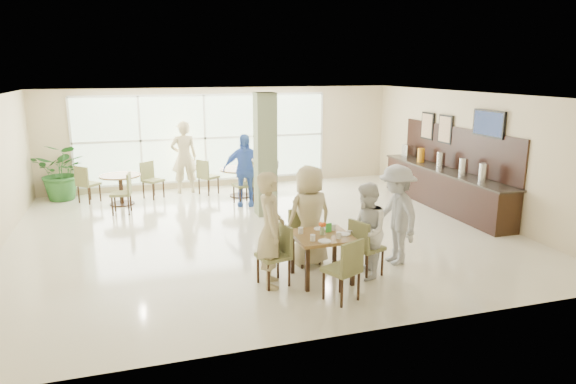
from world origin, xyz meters
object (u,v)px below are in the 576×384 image
object	(u,v)px
teen_right	(366,231)
adult_standing	(184,157)
potted_plant	(62,172)
adult_a	(244,170)
teen_standing	(396,215)
adult_b	(269,166)
main_table	(322,241)
round_table_right	(241,175)
round_table_left	(121,183)
teen_far	(309,216)
teen_left	(271,230)
buffet_counter	(444,185)

from	to	relation	value
teen_right	adult_standing	bearing A→B (deg)	-148.08
potted_plant	adult_a	xyz separation A→B (m)	(4.34, -1.92, 0.15)
teen_standing	adult_a	bearing A→B (deg)	-162.28
adult_a	adult_b	size ratio (longest dim) A/B	1.14
adult_a	adult_standing	size ratio (longest dim) A/B	0.91
main_table	adult_standing	bearing A→B (deg)	102.33
round_table_right	adult_standing	world-z (taller)	adult_standing
round_table_right	adult_a	bearing A→B (deg)	-96.11
round_table_left	adult_a	bearing A→B (deg)	-18.79
potted_plant	teen_far	xyz separation A→B (m)	(4.55, -6.11, 0.13)
round_table_right	teen_left	bearing A→B (deg)	-97.41
teen_far	teen_standing	world-z (taller)	teen_far
adult_b	adult_a	bearing A→B (deg)	-53.41
teen_left	teen_right	size ratio (longest dim) A/B	1.16
adult_a	adult_standing	bearing A→B (deg)	139.39
main_table	adult_b	xyz separation A→B (m)	(0.70, 5.83, 0.13)
adult_a	main_table	bearing A→B (deg)	-74.06
potted_plant	teen_standing	bearing A→B (deg)	-47.22
buffet_counter	adult_b	world-z (taller)	buffet_counter
teen_standing	adult_a	world-z (taller)	adult_a
adult_a	adult_b	distance (m)	1.30
round_table_right	teen_standing	distance (m)	5.74
teen_right	teen_standing	bearing A→B (deg)	133.50
main_table	round_table_right	world-z (taller)	same
round_table_right	buffet_counter	world-z (taller)	buffet_counter
adult_a	teen_standing	bearing A→B (deg)	-56.24
round_table_left	buffet_counter	size ratio (longest dim) A/B	0.21
main_table	potted_plant	world-z (taller)	potted_plant
teen_left	round_table_right	bearing A→B (deg)	3.37
buffet_counter	potted_plant	world-z (taller)	buffet_counter
teen_standing	adult_a	xyz separation A→B (m)	(-1.66, 4.57, 0.02)
potted_plant	teen_right	distance (m)	8.68
main_table	potted_plant	xyz separation A→B (m)	(-4.53, 6.80, 0.09)
teen_far	adult_a	xyz separation A→B (m)	(-0.21, 4.19, 0.02)
potted_plant	adult_standing	xyz separation A→B (m)	(3.07, -0.15, 0.24)
teen_standing	adult_b	size ratio (longest dim) A/B	1.11
potted_plant	adult_b	bearing A→B (deg)	-10.52
buffet_counter	adult_standing	distance (m)	6.79
round_table_left	teen_right	world-z (taller)	teen_right
teen_right	adult_standing	xyz separation A→B (m)	(-2.16, 6.77, 0.20)
adult_standing	potted_plant	bearing A→B (deg)	-4.27
teen_left	teen_far	size ratio (longest dim) A/B	1.04
round_table_right	adult_b	distance (m)	0.81
round_table_left	round_table_right	bearing A→B (deg)	-0.79
buffet_counter	teen_left	size ratio (longest dim) A/B	2.59
round_table_right	teen_far	bearing A→B (deg)	-88.79
round_table_right	teen_far	distance (m)	5.16
adult_a	teen_right	bearing A→B (deg)	-66.06
round_table_right	potted_plant	xyz separation A→B (m)	(-4.45, 0.97, 0.16)
teen_left	teen_far	bearing A→B (deg)	-41.76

